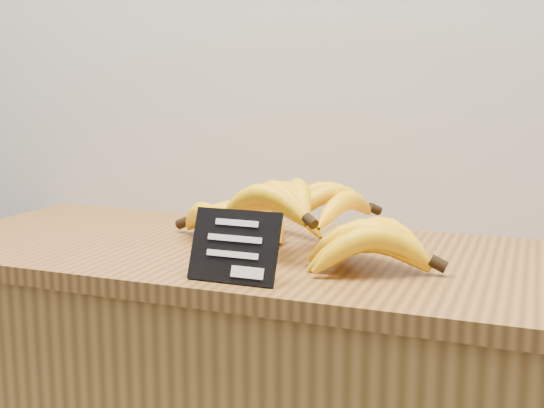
{
  "coord_description": "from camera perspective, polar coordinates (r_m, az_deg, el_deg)",
  "views": [
    {
      "loc": [
        0.3,
        1.64,
        1.22
      ],
      "look_at": [
        -0.11,
        2.7,
        1.02
      ],
      "focal_mm": 45.0,
      "sensor_mm": 36.0,
      "label": 1
    }
  ],
  "objects": [
    {
      "name": "counter_top",
      "position": [
        1.22,
        0.86,
        -4.5
      ],
      "size": [
        1.35,
        0.54,
        0.03
      ],
      "primitive_type": "cube",
      "color": "brown",
      "rests_on": "counter"
    },
    {
      "name": "banana_pile",
      "position": [
        1.19,
        1.73,
        -1.52
      ],
      "size": [
        0.54,
        0.4,
        0.12
      ],
      "color": "yellow",
      "rests_on": "counter_top"
    },
    {
      "name": "chalkboard_sign",
      "position": [
        1.01,
        -3.17,
        -3.56
      ],
      "size": [
        0.14,
        0.05,
        0.1
      ],
      "primitive_type": "cube",
      "rotation": [
        -0.38,
        0.0,
        0.0
      ],
      "color": "black",
      "rests_on": "counter_top"
    }
  ]
}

